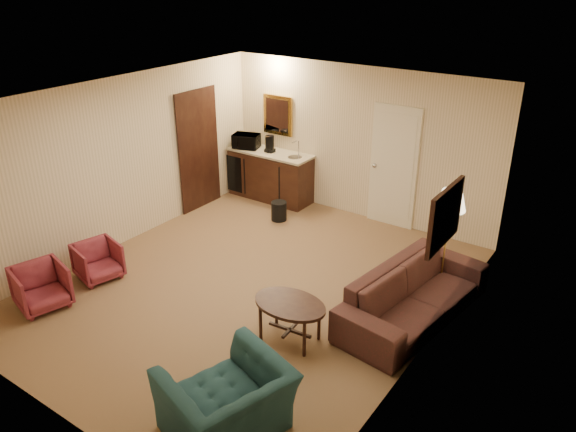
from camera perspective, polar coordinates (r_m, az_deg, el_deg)
name	(u,v)px	position (r m, az deg, el deg)	size (l,w,h in m)	color
ground	(250,286)	(7.87, -3.84, -7.08)	(6.00, 6.00, 0.00)	#8E6548
room_walls	(276,152)	(7.76, -1.22, 6.49)	(5.02, 6.01, 2.61)	beige
wetbar_cabinet	(270,175)	(10.53, -1.80, 4.17)	(1.64, 0.58, 0.92)	#3A1F12
sofa	(415,287)	(7.16, 12.79, -7.01)	(2.30, 0.67, 0.90)	black
teal_armchair	(226,392)	(5.47, -6.33, -17.32)	(1.10, 0.71, 0.96)	#1C3B47
rose_chair_near	(98,259)	(8.35, -18.77, -4.19)	(0.57, 0.53, 0.58)	#96313C
rose_chair_far	(41,285)	(7.93, -23.83, -6.44)	(0.62, 0.58, 0.63)	#96313C
coffee_table	(290,321)	(6.70, 0.19, -10.65)	(0.90, 0.61, 0.52)	black
floor_lamp	(446,242)	(7.69, 15.73, -2.53)	(0.39, 0.39, 1.48)	gold
waste_bin	(279,211)	(9.71, -0.93, 0.51)	(0.27, 0.27, 0.34)	black
microwave	(246,140)	(10.57, -4.28, 7.76)	(0.48, 0.27, 0.33)	black
coffee_maker	(270,144)	(10.31, -1.87, 7.33)	(0.16, 0.16, 0.30)	black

